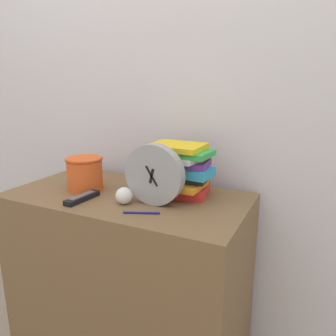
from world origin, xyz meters
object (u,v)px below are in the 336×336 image
at_px(tv_remote, 82,198).
at_px(pen, 141,213).
at_px(desk_clock, 154,175).
at_px(book_stack, 182,170).
at_px(crumpled_paper_ball, 124,196).
at_px(basket, 85,173).

relative_size(tv_remote, pen, 1.34).
relative_size(desk_clock, book_stack, 0.90).
bearing_deg(desk_clock, crumpled_paper_ball, -156.71).
relative_size(crumpled_paper_ball, pen, 0.52).
height_order(basket, tv_remote, basket).
bearing_deg(pen, book_stack, 79.65).
distance_m(basket, tv_remote, 0.16).
bearing_deg(tv_remote, crumpled_paper_ball, 13.66).
height_order(desk_clock, tv_remote, desk_clock).
distance_m(book_stack, tv_remote, 0.42).
relative_size(book_stack, pen, 2.11).
bearing_deg(book_stack, tv_remote, -144.60).
xyz_separation_m(crumpled_paper_ball, pen, (0.11, -0.06, -0.03)).
bearing_deg(crumpled_paper_ball, tv_remote, -166.34).
bearing_deg(tv_remote, book_stack, 35.40).
bearing_deg(basket, crumpled_paper_ball, -16.47).
xyz_separation_m(desk_clock, pen, (0.00, -0.11, -0.12)).
height_order(book_stack, crumpled_paper_ball, book_stack).
height_order(book_stack, basket, book_stack).
xyz_separation_m(basket, crumpled_paper_ball, (0.25, -0.07, -0.05)).
distance_m(desk_clock, crumpled_paper_ball, 0.15).
height_order(basket, pen, basket).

